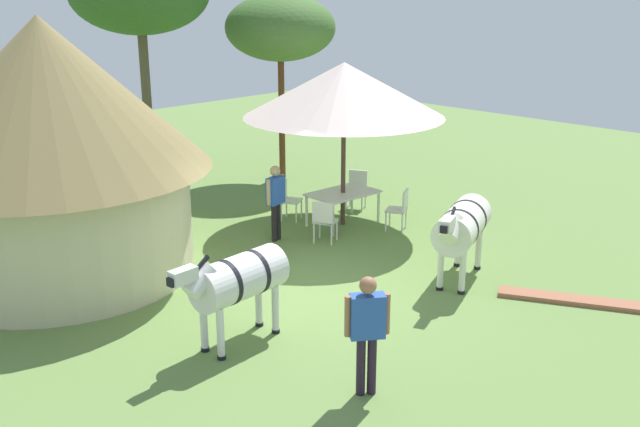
% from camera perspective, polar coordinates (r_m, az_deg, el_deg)
% --- Properties ---
extents(ground_plane, '(36.00, 36.00, 0.00)m').
position_cam_1_polar(ground_plane, '(12.99, -1.21, -5.91)').
color(ground_plane, olive).
extents(thatched_hut, '(5.65, 5.65, 4.65)m').
position_cam_1_polar(thatched_hut, '(13.83, -20.22, 5.40)').
color(thatched_hut, beige).
rests_on(thatched_hut, ground_plane).
extents(shade_umbrella, '(4.30, 4.30, 3.56)m').
position_cam_1_polar(shade_umbrella, '(15.69, 1.88, 9.57)').
color(shade_umbrella, '#4A322C').
rests_on(shade_umbrella, ground_plane).
extents(patio_dining_table, '(1.57, 1.07, 0.74)m').
position_cam_1_polar(patio_dining_table, '(16.18, 1.79, 1.41)').
color(patio_dining_table, silver).
rests_on(patio_dining_table, ground_plane).
extents(patio_chair_east_end, '(0.58, 0.59, 0.90)m').
position_cam_1_polar(patio_chair_east_end, '(17.42, 2.88, 2.09)').
color(patio_chair_east_end, silver).
rests_on(patio_chair_east_end, ground_plane).
extents(patio_chair_near_hut, '(0.59, 0.58, 0.90)m').
position_cam_1_polar(patio_chair_near_hut, '(16.57, -2.53, 1.27)').
color(patio_chair_near_hut, white).
rests_on(patio_chair_near_hut, ground_plane).
extents(patio_chair_near_lawn, '(0.57, 0.58, 0.90)m').
position_cam_1_polar(patio_chair_near_lawn, '(15.05, 0.33, -0.42)').
color(patio_chair_near_lawn, silver).
rests_on(patio_chair_near_lawn, ground_plane).
extents(patio_chair_west_end, '(0.58, 0.57, 0.90)m').
position_cam_1_polar(patio_chair_west_end, '(15.92, 6.24, 0.49)').
color(patio_chair_west_end, silver).
rests_on(patio_chair_west_end, ground_plane).
extents(guest_beside_umbrella, '(0.56, 0.29, 1.60)m').
position_cam_1_polar(guest_beside_umbrella, '(15.12, -3.47, 1.37)').
color(guest_beside_umbrella, black).
rests_on(guest_beside_umbrella, ground_plane).
extents(standing_watcher, '(0.50, 0.43, 1.66)m').
position_cam_1_polar(standing_watcher, '(9.49, 3.68, -8.62)').
color(standing_watcher, black).
rests_on(standing_watcher, ground_plane).
extents(zebra_nearest_camera, '(2.21, 1.23, 1.57)m').
position_cam_1_polar(zebra_nearest_camera, '(13.25, 10.93, -0.95)').
color(zebra_nearest_camera, silver).
rests_on(zebra_nearest_camera, ground_plane).
extents(zebra_by_umbrella, '(2.14, 0.74, 1.56)m').
position_cam_1_polar(zebra_by_umbrella, '(10.82, -6.51, -5.14)').
color(zebra_by_umbrella, silver).
rests_on(zebra_by_umbrella, ground_plane).
extents(acacia_tree_right_background, '(2.88, 2.88, 4.88)m').
position_cam_1_polar(acacia_tree_right_background, '(19.70, -3.10, 14.17)').
color(acacia_tree_right_background, '#59301A').
rests_on(acacia_tree_right_background, ground_plane).
extents(brick_patio_kerb, '(1.60, 2.66, 0.08)m').
position_cam_1_polar(brick_patio_kerb, '(13.21, 19.77, -6.41)').
color(brick_patio_kerb, '#9A5D42').
rests_on(brick_patio_kerb, ground_plane).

